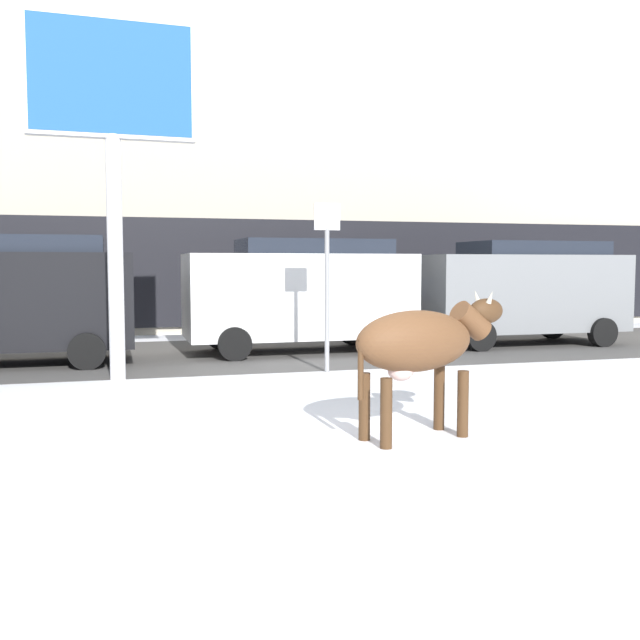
# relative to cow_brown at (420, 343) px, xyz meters

# --- Properties ---
(ground_plane) EXTENTS (120.00, 120.00, 0.00)m
(ground_plane) POSITION_rel_cow_brown_xyz_m (-0.98, -0.03, -0.99)
(ground_plane) COLOR white
(road_strip) EXTENTS (60.00, 5.60, 0.01)m
(road_strip) POSITION_rel_cow_brown_xyz_m (-0.98, 7.58, -0.99)
(road_strip) COLOR #514F4C
(road_strip) RESTS_ON ground
(building_facade) EXTENTS (44.00, 6.10, 13.00)m
(building_facade) POSITION_rel_cow_brown_xyz_m (-0.98, 15.00, 5.49)
(building_facade) COLOR #BCB29E
(building_facade) RESTS_ON ground
(cow_brown) EXTENTS (1.94, 0.92, 1.54)m
(cow_brown) POSITION_rel_cow_brown_xyz_m (0.00, 0.00, 0.00)
(cow_brown) COLOR brown
(cow_brown) RESTS_ON ground
(billboard) EXTENTS (2.53, 0.32, 5.56)m
(billboard) POSITION_rel_cow_brown_xyz_m (-3.03, 4.81, 3.32)
(billboard) COLOR silver
(billboard) RESTS_ON ground
(car_black_van) EXTENTS (4.61, 2.14, 2.32)m
(car_black_van) POSITION_rel_cow_brown_xyz_m (-5.01, 7.02, 0.25)
(car_black_van) COLOR black
(car_black_van) RESTS_ON ground
(car_white_van) EXTENTS (4.61, 2.14, 2.32)m
(car_white_van) POSITION_rel_cow_brown_xyz_m (0.61, 7.48, 0.25)
(car_white_van) COLOR white
(car_white_van) RESTS_ON ground
(car_grey_van) EXTENTS (4.61, 2.14, 2.32)m
(car_grey_van) POSITION_rel_cow_brown_xyz_m (5.79, 7.57, 0.25)
(car_grey_van) COLOR slate
(car_grey_van) RESTS_ON ground
(pedestrian_near_billboard) EXTENTS (0.36, 0.24, 1.73)m
(pedestrian_near_billboard) POSITION_rel_cow_brown_xyz_m (2.15, 10.69, -0.11)
(pedestrian_near_billboard) COLOR #282833
(pedestrian_near_billboard) RESTS_ON ground
(pedestrian_by_cars) EXTENTS (0.36, 0.24, 1.73)m
(pedestrian_by_cars) POSITION_rel_cow_brown_xyz_m (1.06, 10.69, -0.11)
(pedestrian_by_cars) COLOR #282833
(pedestrian_by_cars) RESTS_ON ground
(street_sign) EXTENTS (0.44, 0.08, 2.82)m
(street_sign) POSITION_rel_cow_brown_xyz_m (0.36, 4.68, 0.68)
(street_sign) COLOR gray
(street_sign) RESTS_ON ground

